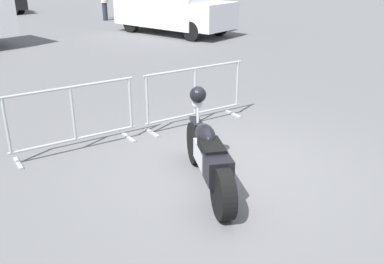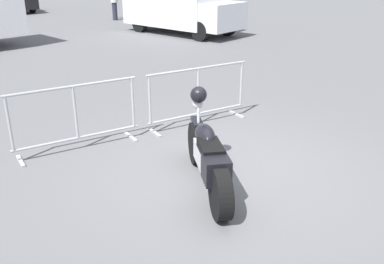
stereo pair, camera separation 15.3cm
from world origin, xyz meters
name	(u,v)px [view 1 (the left image)]	position (x,y,z in m)	size (l,w,h in m)	color
ground_plane	(228,171)	(0.00, 0.00, 0.00)	(120.00, 120.00, 0.00)	#5B5B5E
motorcycle	(208,155)	(-0.50, -0.21, 0.46)	(0.92, 2.05, 1.21)	black
crowd_barrier_near	(74,118)	(-1.62, 1.86, 0.55)	(2.05, 0.46, 1.07)	#9EA0A5
crowd_barrier_far	(195,95)	(0.62, 1.86, 0.55)	(2.05, 0.46, 1.07)	#9EA0A5
delivery_van	(170,2)	(5.41, 11.19, 1.24)	(3.42, 5.36, 2.31)	silver
pedestrian	(104,1)	(4.63, 16.34, 0.92)	(0.47, 0.47, 1.69)	#262838
planter_island	(186,14)	(8.22, 14.58, 0.27)	(3.74, 3.74, 0.99)	#ADA89E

